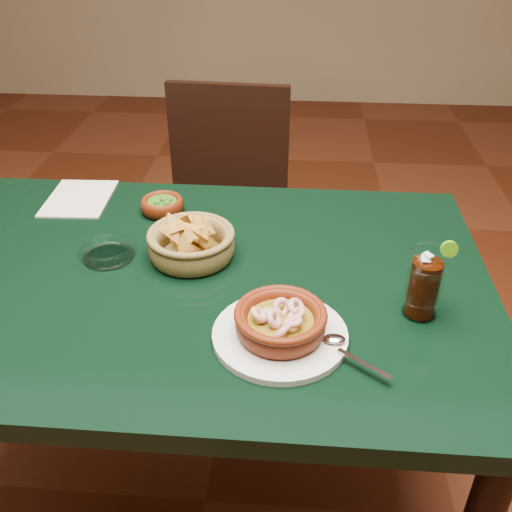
# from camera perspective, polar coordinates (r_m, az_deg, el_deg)

# --- Properties ---
(ground) EXTENTS (7.00, 7.00, 0.00)m
(ground) POSITION_cam_1_polar(r_m,az_deg,el_deg) (1.68, -5.11, -23.21)
(ground) COLOR #471C0C
(ground) RESTS_ON ground
(dining_table) EXTENTS (1.20, 0.80, 0.75)m
(dining_table) POSITION_cam_1_polar(r_m,az_deg,el_deg) (1.20, -6.61, -5.56)
(dining_table) COLOR black
(dining_table) RESTS_ON ground
(dining_chair) EXTENTS (0.43, 0.43, 0.89)m
(dining_chair) POSITION_cam_1_polar(r_m,az_deg,el_deg) (1.88, -3.22, 4.00)
(dining_chair) COLOR black
(dining_chair) RESTS_ON ground
(shrimp_plate) EXTENTS (0.29, 0.23, 0.07)m
(shrimp_plate) POSITION_cam_1_polar(r_m,az_deg,el_deg) (0.96, 2.47, -6.88)
(shrimp_plate) COLOR silver
(shrimp_plate) RESTS_ON dining_table
(chip_basket) EXTENTS (0.21, 0.21, 0.12)m
(chip_basket) POSITION_cam_1_polar(r_m,az_deg,el_deg) (1.17, -6.47, 1.25)
(chip_basket) COLOR olive
(chip_basket) RESTS_ON dining_table
(guacamole_ramekin) EXTENTS (0.12, 0.12, 0.04)m
(guacamole_ramekin) POSITION_cam_1_polar(r_m,az_deg,el_deg) (1.36, -9.34, 5.06)
(guacamole_ramekin) COLOR #501807
(guacamole_ramekin) RESTS_ON dining_table
(cola_drink) EXTENTS (0.13, 0.13, 0.15)m
(cola_drink) POSITION_cam_1_polar(r_m,az_deg,el_deg) (1.03, 16.48, -2.66)
(cola_drink) COLOR white
(cola_drink) RESTS_ON dining_table
(glass_ashtray) EXTENTS (0.13, 0.13, 0.03)m
(glass_ashtray) POSITION_cam_1_polar(r_m,az_deg,el_deg) (1.21, -14.60, 0.41)
(glass_ashtray) COLOR white
(glass_ashtray) RESTS_ON dining_table
(paper_menu) EXTENTS (0.16, 0.21, 0.00)m
(paper_menu) POSITION_cam_1_polar(r_m,az_deg,el_deg) (1.48, -17.26, 5.55)
(paper_menu) COLOR beige
(paper_menu) RESTS_ON dining_table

